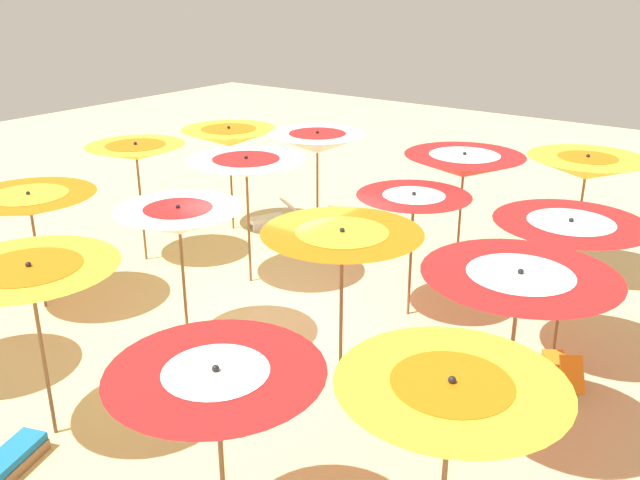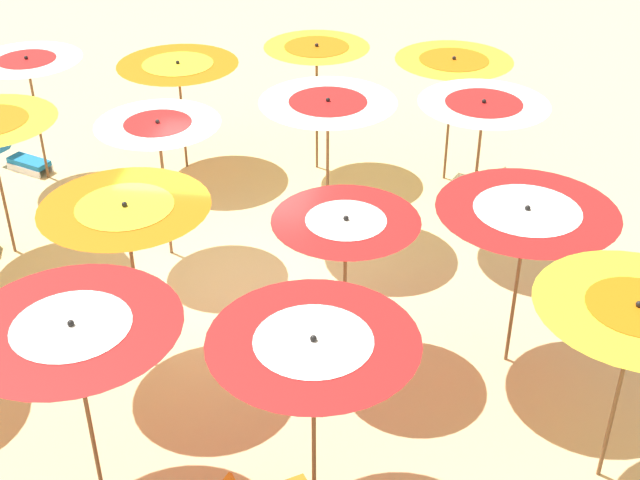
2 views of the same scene
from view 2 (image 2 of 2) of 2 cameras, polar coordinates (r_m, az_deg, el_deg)
The scene contains 18 objects.
ground at distance 13.40m, azimuth -5.55°, elevation -3.67°, with size 41.20×41.20×0.04m, color beige.
beach_umbrella_0 at distance 15.89m, azimuth 8.79°, elevation 11.05°, with size 2.11×2.11×2.44m.
beach_umbrella_1 at distance 16.11m, azimuth -0.22°, elevation 12.17°, with size 1.94×1.94×2.51m.
beach_umbrella_2 at distance 16.49m, azimuth -9.33°, elevation 10.84°, with size 2.25×2.25×2.17m.
beach_umbrella_3 at distance 16.59m, azimuth -18.73°, elevation 10.68°, with size 1.97×1.97×2.43m.
beach_umbrella_4 at distance 13.89m, azimuth 10.69°, elevation 8.12°, with size 2.07×2.07×2.53m.
beach_umbrella_5 at distance 13.76m, azimuth 0.52°, elevation 8.51°, with size 2.19×2.19×2.51m.
beach_umbrella_6 at distance 13.51m, azimuth -10.60°, elevation 6.83°, with size 1.93×1.93×2.40m.
beach_umbrella_8 at distance 11.14m, azimuth 13.41°, elevation 1.02°, with size 2.29×2.29×2.46m.
beach_umbrella_9 at distance 11.01m, azimuth 1.72°, elevation 0.64°, with size 1.92×1.92×2.25m.
beach_umbrella_10 at distance 11.06m, azimuth -12.67°, elevation 1.31°, with size 2.15×2.15×2.51m.
beach_umbrella_12 at distance 9.63m, azimuth 20.08°, elevation -5.13°, with size 2.17×2.17×2.52m.
beach_umbrella_13 at distance 8.87m, azimuth -0.44°, elevation -7.72°, with size 2.20×2.20×2.35m.
beach_umbrella_14 at distance 9.22m, azimuth -15.96°, elevation -6.32°, with size 2.28×2.28×2.46m.
lounger_0 at distance 12.95m, azimuth -12.49°, elevation -4.57°, with size 1.15×0.53×0.60m.
lounger_2 at distance 16.21m, azimuth 10.66°, elevation 3.61°, with size 0.82×1.27×0.60m.
lounger_3 at distance 14.98m, azimuth 12.24°, elevation 0.91°, with size 0.61×1.37×0.57m.
lounger_5 at distance 17.80m, azimuth -18.90°, elevation 5.04°, with size 0.77×1.20×0.61m.
Camera 2 is at (10.62, 2.57, 7.74)m, focal length 48.42 mm.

